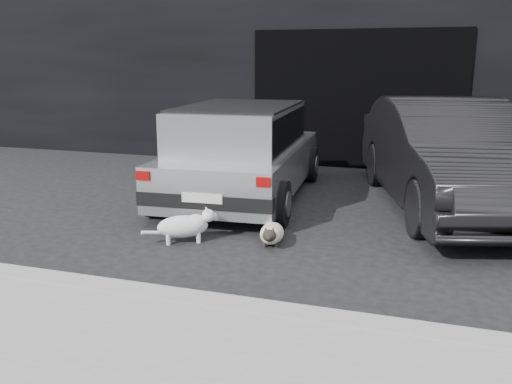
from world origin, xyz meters
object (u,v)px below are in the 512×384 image
(cat_white, at_px, (186,225))
(silver_hatchback, at_px, (242,148))
(second_car, at_px, (448,155))
(cat_siamese, at_px, (271,234))

(cat_white, bearing_deg, silver_hatchback, 152.28)
(silver_hatchback, height_order, cat_white, silver_hatchback)
(second_car, relative_size, cat_white, 6.09)
(silver_hatchback, height_order, second_car, second_car)
(second_car, height_order, cat_white, second_car)
(cat_siamese, height_order, cat_white, cat_white)
(cat_siamese, relative_size, cat_white, 1.04)
(silver_hatchback, xyz_separation_m, cat_siamese, (1.02, -1.91, -0.64))
(silver_hatchback, bearing_deg, second_car, 2.61)
(second_car, relative_size, cat_siamese, 5.85)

